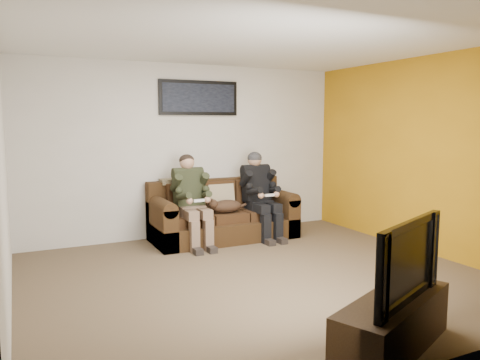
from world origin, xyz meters
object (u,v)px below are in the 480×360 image
person_left (191,195)px  cat (225,206)px  tv_stand (393,324)px  framed_poster (199,98)px  television (395,259)px  person_right (260,190)px  sofa (222,216)px

person_left → cat: bearing=-4.1°
person_left → tv_stand: bearing=-84.9°
framed_poster → television: (-0.03, -4.17, -1.39)m
person_right → television: bearing=-102.1°
television → sofa: bearing=63.0°
sofa → cat: (-0.04, -0.21, 0.20)m
television → person_left: bearing=71.5°
cat → television: size_ratio=0.61×
tv_stand → television: size_ratio=1.20×
person_right → television: (-0.77, -3.60, -0.00)m
framed_poster → television: bearing=-90.4°
tv_stand → framed_poster: bearing=66.1°
sofa → cat: bearing=-100.7°
cat → framed_poster: bearing=104.9°
television → tv_stand: bearing=-23.6°
tv_stand → sofa: bearing=63.0°
cat → framed_poster: (-0.16, 0.60, 1.58)m
sofa → cat: 0.29m
sofa → tv_stand: sofa is taller
framed_poster → tv_stand: bearing=-90.4°
framed_poster → television: framed_poster is taller
framed_poster → person_right: bearing=-37.3°
sofa → tv_stand: size_ratio=1.64×
sofa → television: 3.80m
cat → television: (-0.19, -3.56, 0.19)m
person_right → cat: 0.62m
framed_poster → television: 4.39m
cat → framed_poster: size_ratio=0.53×
person_left → television: bearing=-84.9°
person_left → framed_poster: bearing=58.7°
cat → framed_poster: framed_poster is taller
person_right → sofa: bearing=162.0°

